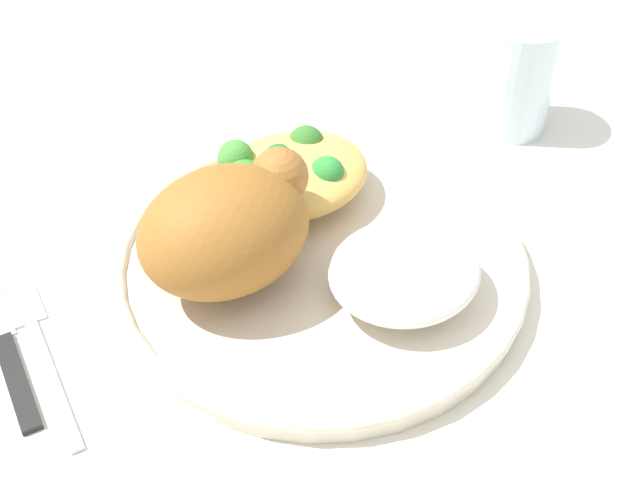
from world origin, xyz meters
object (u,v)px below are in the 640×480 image
object	(u,v)px
roasted_chicken	(228,228)
rice_pile	(404,271)
water_glass	(516,76)
plate	(320,261)
fork	(41,351)
knife	(2,337)
mac_cheese_with_broccoli	(289,174)

from	to	relation	value
roasted_chicken	rice_pile	distance (m)	0.11
roasted_chicken	water_glass	bearing A→B (deg)	12.32
plate	fork	size ratio (longest dim) A/B	1.99
plate	knife	xyz separation A→B (m)	(-0.21, 0.05, -0.01)
rice_pile	knife	distance (m)	0.26
roasted_chicken	knife	distance (m)	0.16
fork	water_glass	xyz separation A→B (m)	(0.42, 0.05, 0.04)
rice_pile	knife	bearing A→B (deg)	155.13
mac_cheese_with_broccoli	water_glass	size ratio (longest dim) A/B	1.20
rice_pile	plate	bearing A→B (deg)	115.11
fork	water_glass	world-z (taller)	water_glass
water_glass	roasted_chicken	bearing A→B (deg)	-167.68
plate	roasted_chicken	bearing A→B (deg)	170.44
water_glass	fork	bearing A→B (deg)	-173.60
rice_pile	mac_cheese_with_broccoli	xyz separation A→B (m)	(-0.02, 0.12, 0.00)
roasted_chicken	water_glass	xyz separation A→B (m)	(0.29, 0.06, -0.01)
water_glass	plate	bearing A→B (deg)	-162.24
rice_pile	water_glass	xyz separation A→B (m)	(0.20, 0.13, 0.01)
rice_pile	water_glass	size ratio (longest dim) A/B	1.05
rice_pile	fork	world-z (taller)	rice_pile
mac_cheese_with_broccoli	fork	size ratio (longest dim) A/B	0.79
knife	water_glass	xyz separation A→B (m)	(0.44, 0.02, 0.04)
fork	water_glass	distance (m)	0.42
plate	roasted_chicken	size ratio (longest dim) A/B	2.33
plate	knife	distance (m)	0.21
rice_pile	fork	distance (m)	0.23
fork	roasted_chicken	bearing A→B (deg)	-7.50
knife	rice_pile	bearing A→B (deg)	-24.87
plate	fork	bearing A→B (deg)	171.83
knife	water_glass	distance (m)	0.44
plate	water_glass	world-z (taller)	water_glass
roasted_chicken	knife	bearing A→B (deg)	164.79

